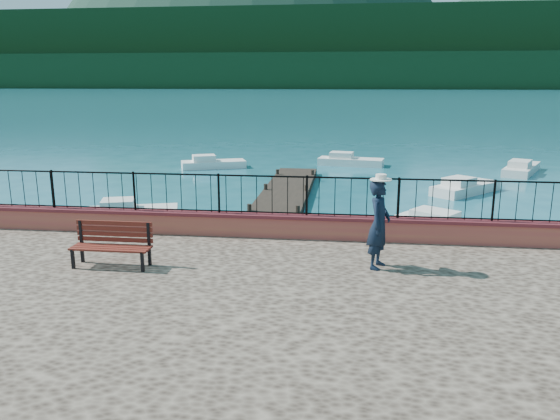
% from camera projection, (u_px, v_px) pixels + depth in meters
% --- Properties ---
extents(ground, '(2000.00, 2000.00, 0.00)m').
position_uv_depth(ground, '(306.00, 355.00, 10.26)').
color(ground, '#19596B').
rests_on(ground, ground).
extents(parapet, '(28.00, 0.46, 0.58)m').
position_uv_depth(parapet, '(318.00, 227.00, 13.48)').
color(parapet, '#A7583C').
rests_on(parapet, promenade).
extents(railing, '(27.00, 0.05, 0.95)m').
position_uv_depth(railing, '(319.00, 197.00, 13.30)').
color(railing, black).
rests_on(railing, parapet).
extents(dock, '(2.00, 16.00, 0.30)m').
position_uv_depth(dock, '(280.00, 203.00, 22.04)').
color(dock, '#2D231C').
rests_on(dock, ground).
extents(far_forest, '(900.00, 60.00, 18.00)m').
position_uv_depth(far_forest, '(349.00, 71.00, 297.52)').
color(far_forest, black).
rests_on(far_forest, ground).
extents(foothills, '(900.00, 120.00, 44.00)m').
position_uv_depth(foothills, '(350.00, 52.00, 352.35)').
color(foothills, black).
rests_on(foothills, ground).
extents(park_bench, '(1.67, 0.55, 0.93)m').
position_uv_depth(park_bench, '(112.00, 253.00, 11.44)').
color(park_bench, black).
rests_on(park_bench, promenade).
extents(person, '(0.64, 0.78, 1.86)m').
position_uv_depth(person, '(379.00, 224.00, 11.23)').
color(person, black).
rests_on(person, promenade).
extents(hat, '(0.44, 0.44, 0.12)m').
position_uv_depth(hat, '(381.00, 177.00, 10.99)').
color(hat, white).
rests_on(hat, person).
extents(boat_0, '(3.50, 2.20, 0.80)m').
position_uv_depth(boat_0, '(132.00, 209.00, 20.02)').
color(boat_0, silver).
rests_on(boat_0, ground).
extents(boat_1, '(3.99, 3.41, 0.80)m').
position_uv_depth(boat_1, '(451.00, 225.00, 17.86)').
color(boat_1, white).
rests_on(boat_1, ground).
extents(boat_2, '(3.51, 3.61, 0.80)m').
position_uv_depth(boat_2, '(466.00, 184.00, 24.70)').
color(boat_2, silver).
rests_on(boat_2, ground).
extents(boat_3, '(3.87, 2.53, 0.80)m').
position_uv_depth(boat_3, '(214.00, 161.00, 31.63)').
color(boat_3, silver).
rests_on(boat_3, ground).
extents(boat_4, '(3.99, 1.89, 0.80)m').
position_uv_depth(boat_4, '(351.00, 159.00, 32.63)').
color(boat_4, silver).
rests_on(boat_4, ground).
extents(boat_5, '(3.01, 4.38, 0.80)m').
position_uv_depth(boat_5, '(522.00, 166.00, 29.96)').
color(boat_5, silver).
rests_on(boat_5, ground).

